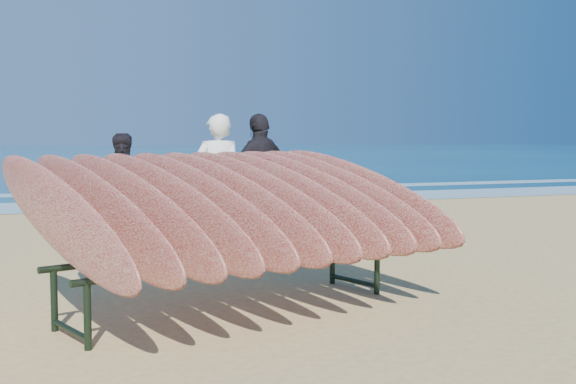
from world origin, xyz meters
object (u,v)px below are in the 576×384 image
Objects in this scene: person_white at (218,180)px; person_dark_b at (261,176)px; person_dark_a at (126,187)px; surfboard_rack at (232,205)px.

person_white is 1.05m from person_dark_b.
person_white is 1.17× the size of person_dark_a.
person_dark_b is (0.83, 0.63, 0.02)m from person_white.
person_white is 1.56m from person_dark_a.
person_dark_b reaches higher than person_dark_a.
person_white reaches higher than surfboard_rack.
person_dark_a is at bearing 75.14° from surfboard_rack.
person_white is at bearing -51.16° from person_dark_a.
person_white is at bearing 13.20° from person_dark_b.
person_dark_a is at bearing -36.21° from person_dark_b.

